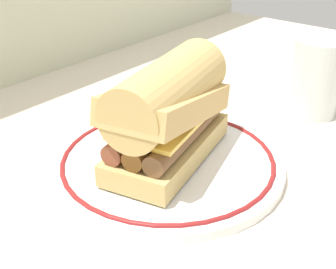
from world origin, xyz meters
TOP-DOWN VIEW (x-y plane):
  - ground_plane at (0.00, 0.00)m, footprint 1.50×1.50m
  - plate at (0.03, 0.02)m, footprint 0.28×0.28m
  - sausage_sandwich at (0.03, 0.02)m, footprint 0.20×0.12m
  - drinking_glass at (0.28, -0.05)m, footprint 0.07×0.07m

SIDE VIEW (x-z plane):
  - ground_plane at x=0.00m, z-range 0.00..0.00m
  - plate at x=0.03m, z-range 0.00..0.02m
  - drinking_glass at x=0.28m, z-range -0.01..0.10m
  - sausage_sandwich at x=0.03m, z-range 0.02..0.14m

